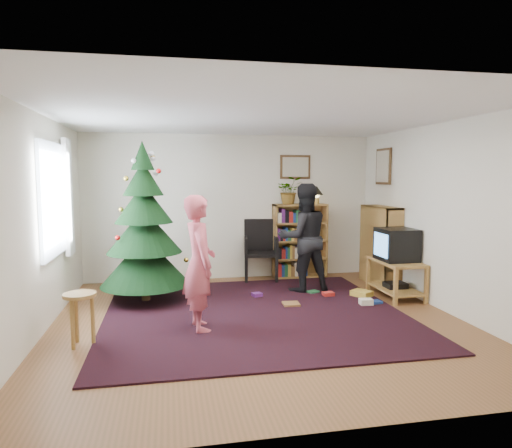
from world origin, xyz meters
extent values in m
plane|color=brown|center=(0.00, 0.00, 0.00)|extent=(5.00, 5.00, 0.00)
plane|color=white|center=(0.00, 0.00, 2.50)|extent=(5.00, 5.00, 0.00)
cube|color=silver|center=(0.00, 2.50, 1.25)|extent=(5.00, 0.02, 2.50)
cube|color=silver|center=(0.00, -2.50, 1.25)|extent=(5.00, 0.02, 2.50)
cube|color=silver|center=(-2.50, 0.00, 1.25)|extent=(0.02, 5.00, 2.50)
cube|color=silver|center=(2.50, 0.00, 1.25)|extent=(0.02, 5.00, 2.50)
cube|color=black|center=(0.00, 0.30, 0.01)|extent=(3.80, 3.60, 0.02)
cube|color=silver|center=(-2.47, 0.60, 1.50)|extent=(0.04, 1.20, 1.40)
cube|color=white|center=(-2.43, 1.30, 1.50)|extent=(0.06, 0.35, 1.60)
cube|color=#4C3319|center=(1.15, 2.48, 1.95)|extent=(0.55, 0.03, 0.42)
cube|color=beige|center=(1.15, 2.48, 1.95)|extent=(0.47, 0.01, 0.34)
cube|color=#4C3319|center=(2.48, 1.75, 1.95)|extent=(0.03, 0.50, 0.60)
cube|color=beige|center=(2.48, 1.75, 1.95)|extent=(0.01, 0.42, 0.52)
cylinder|color=#3F2816|center=(-1.42, 1.20, 0.12)|extent=(0.12, 0.12, 0.24)
cone|color=black|center=(-1.42, 1.20, 0.60)|extent=(1.26, 1.26, 0.71)
cone|color=black|center=(-1.42, 1.20, 1.02)|extent=(1.05, 1.05, 0.63)
cone|color=black|center=(-1.42, 1.20, 1.41)|extent=(0.81, 0.81, 0.56)
cone|color=black|center=(-1.42, 1.20, 1.76)|extent=(0.57, 0.57, 0.49)
cone|color=black|center=(-1.42, 1.20, 2.08)|extent=(0.32, 0.32, 0.41)
cube|color=olive|center=(1.21, 2.34, 0.65)|extent=(0.95, 0.30, 1.30)
cube|color=olive|center=(1.21, 2.34, 1.29)|extent=(0.95, 0.30, 0.03)
cube|color=olive|center=(2.34, 1.51, 0.65)|extent=(0.30, 0.95, 1.30)
cube|color=olive|center=(2.34, 1.51, 1.29)|extent=(0.30, 0.95, 0.03)
cube|color=olive|center=(2.22, 0.75, 0.53)|extent=(0.53, 0.95, 0.04)
cube|color=olive|center=(1.99, 0.31, 0.26)|extent=(0.05, 0.05, 0.51)
cube|color=olive|center=(2.45, 0.31, 0.26)|extent=(0.05, 0.05, 0.51)
cube|color=olive|center=(1.99, 1.19, 0.26)|extent=(0.05, 0.05, 0.51)
cube|color=olive|center=(2.45, 1.19, 0.26)|extent=(0.05, 0.05, 0.51)
cube|color=olive|center=(2.22, 0.75, 0.12)|extent=(0.49, 0.91, 0.03)
cube|color=black|center=(2.22, 0.75, 0.17)|extent=(0.30, 0.25, 0.08)
cube|color=black|center=(2.22, 0.75, 0.79)|extent=(0.49, 0.54, 0.47)
cube|color=#5294DF|center=(1.97, 0.75, 0.79)|extent=(0.01, 0.42, 0.34)
cube|color=black|center=(0.47, 2.20, 0.46)|extent=(0.65, 0.65, 0.05)
cube|color=black|center=(0.47, 2.46, 0.75)|extent=(0.57, 0.14, 0.57)
cube|color=black|center=(0.22, 1.95, 0.23)|extent=(0.06, 0.06, 0.46)
cube|color=black|center=(0.73, 1.95, 0.23)|extent=(0.06, 0.06, 0.46)
cube|color=black|center=(0.22, 2.45, 0.23)|extent=(0.06, 0.06, 0.46)
cube|color=black|center=(0.73, 2.45, 0.23)|extent=(0.06, 0.06, 0.46)
cylinder|color=olive|center=(-2.01, -0.43, 0.55)|extent=(0.34, 0.34, 0.04)
cylinder|color=olive|center=(-1.89, -0.43, 0.26)|extent=(0.04, 0.04, 0.53)
cylinder|color=olive|center=(-2.07, -0.32, 0.26)|extent=(0.04, 0.04, 0.53)
cylinder|color=olive|center=(-2.07, -0.54, 0.26)|extent=(0.04, 0.04, 0.53)
imported|color=#C24D5C|center=(-0.74, -0.16, 0.79)|extent=(0.47, 0.63, 1.58)
imported|color=black|center=(0.98, 1.35, 0.84)|extent=(0.86, 0.69, 1.68)
imported|color=gray|center=(1.01, 2.34, 1.54)|extent=(0.45, 0.40, 0.48)
cylinder|color=#A57F33|center=(1.51, 2.34, 1.35)|extent=(0.10, 0.10, 0.10)
sphere|color=#FFD88C|center=(1.51, 2.34, 1.46)|extent=(0.10, 0.10, 0.10)
cone|color=black|center=(1.51, 2.34, 1.54)|extent=(0.24, 0.24, 0.16)
cube|color=#A51E19|center=(1.24, 0.92, 0.04)|extent=(0.20, 0.20, 0.08)
cube|color=navy|center=(1.74, 0.41, 0.04)|extent=(0.20, 0.20, 0.08)
cube|color=#1E592D|center=(1.07, 1.15, 0.04)|extent=(0.20, 0.20, 0.08)
cube|color=gold|center=(1.72, 0.82, 0.04)|extent=(0.20, 0.20, 0.08)
cube|color=brown|center=(0.56, 0.56, 0.04)|extent=(0.20, 0.20, 0.08)
cube|color=beige|center=(1.59, 0.38, 0.04)|extent=(0.20, 0.20, 0.08)
cube|color=#4C1959|center=(0.19, 1.09, 0.04)|extent=(0.20, 0.20, 0.08)
camera|label=1|loc=(-1.09, -5.38, 1.79)|focal=32.00mm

